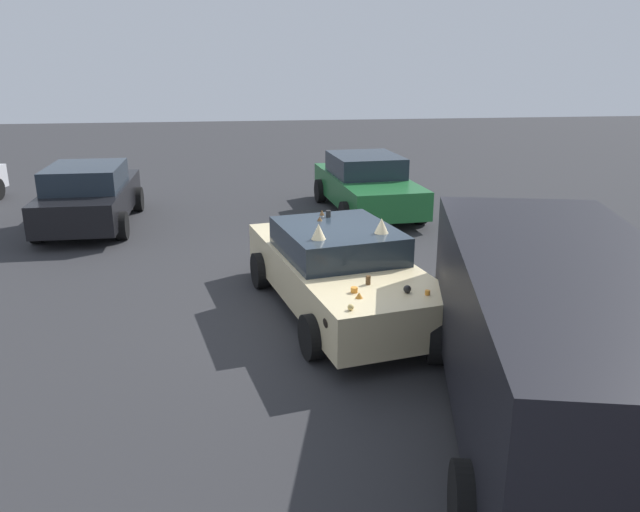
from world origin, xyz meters
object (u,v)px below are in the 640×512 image
object	(u,v)px
parked_sedan_near_right	(367,184)
parked_sedan_behind_left	(89,195)
art_car_decorated	(339,269)
parked_van_row_back_far	(561,340)

from	to	relation	value
parked_sedan_near_right	parked_sedan_behind_left	xyz separation A→B (m)	(-0.55, 6.60, 0.02)
art_car_decorated	parked_sedan_near_right	xyz separation A→B (m)	(6.29, -1.71, 0.04)
art_car_decorated	parked_van_row_back_far	xyz separation A→B (m)	(-3.67, -1.63, 0.44)
art_car_decorated	parked_sedan_behind_left	world-z (taller)	art_car_decorated
parked_van_row_back_far	parked_sedan_behind_left	size ratio (longest dim) A/B	1.32
parked_sedan_near_right	parked_sedan_behind_left	distance (m)	6.62
art_car_decorated	parked_van_row_back_far	size ratio (longest dim) A/B	0.85
parked_sedan_behind_left	parked_sedan_near_right	bearing A→B (deg)	-86.00
parked_van_row_back_far	parked_sedan_behind_left	xyz separation A→B (m)	(9.41, 6.52, -0.39)
art_car_decorated	parked_sedan_behind_left	distance (m)	7.54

